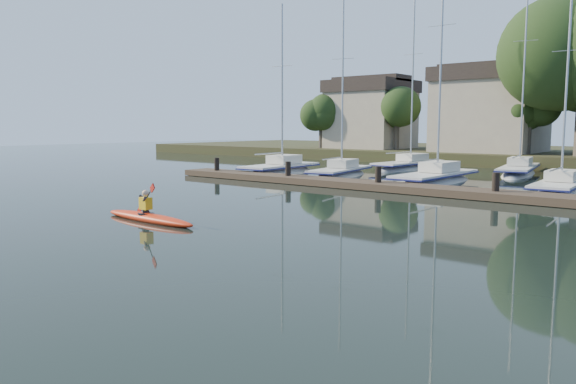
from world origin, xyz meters
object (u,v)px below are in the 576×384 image
Objects in this scene: kayak at (148,216)px; sailboat_3 at (559,197)px; sailboat_6 at (518,177)px; sailboat_1 at (340,180)px; sailboat_2 at (435,187)px; sailboat_0 at (280,177)px; sailboat_5 at (409,172)px; dock at (432,190)px.

sailboat_3 reaches higher than kayak.
kayak is 27.42m from sailboat_6.
sailboat_2 is at bearing -10.64° from sailboat_1.
sailboat_0 reaches higher than sailboat_3.
sailboat_0 is at bearing -114.51° from sailboat_5.
sailboat_5 reaches higher than sailboat_3.
sailboat_2 is at bearing 113.50° from dock.
sailboat_5 is at bearing 99.14° from kayak.
sailboat_1 is at bearing 6.54° from sailboat_0.
kayak is at bearing -87.77° from sailboat_1.
sailboat_6 reaches higher than kayak.
sailboat_2 is at bearing 84.21° from kayak.
sailboat_5 is (-12.61, 8.64, -0.01)m from sailboat_3.
sailboat_6 is (3.99, 27.12, -0.36)m from kayak.
sailboat_0 is 10.87m from sailboat_2.
sailboat_0 is 0.98× the size of sailboat_1.
sailboat_5 is at bearing 175.48° from sailboat_6.
kayak is 0.37× the size of sailboat_1.
sailboat_6 is at bearing 82.69° from kayak.
sailboat_1 is (4.36, 0.81, 0.03)m from sailboat_0.
sailboat_2 is (10.84, 0.86, 0.02)m from sailboat_0.
sailboat_1 reaches higher than sailboat_3.
sailboat_1 reaches higher than dock.
sailboat_1 is at bearing -179.45° from sailboat_2.
sailboat_2 is at bearing 172.58° from sailboat_3.
sailboat_1 is (-4.29, 18.08, -0.36)m from kayak.
sailboat_3 is at bearing -2.63° from sailboat_0.
sailboat_1 is at bearing 151.10° from dock.
dock is 15.23m from sailboat_5.
sailboat_6 is (-0.26, 13.76, -0.38)m from dock.
sailboat_6 is at bearing 36.36° from sailboat_1.
sailboat_1 is (-8.55, 4.72, -0.38)m from dock.
kayak is 19.33m from sailboat_0.
kayak is at bearing -67.34° from sailboat_0.
sailboat_0 is 4.44m from sailboat_1.
sailboat_2 is 1.04× the size of sailboat_5.
sailboat_1 is 12.26m from sailboat_6.
kayak reaches higher than dock.
sailboat_3 is at bearing -3.83° from sailboat_2.
sailboat_6 reaches higher than sailboat_1.
sailboat_0 reaches higher than dock.
sailboat_5 is (0.56, 8.24, -0.01)m from sailboat_1.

